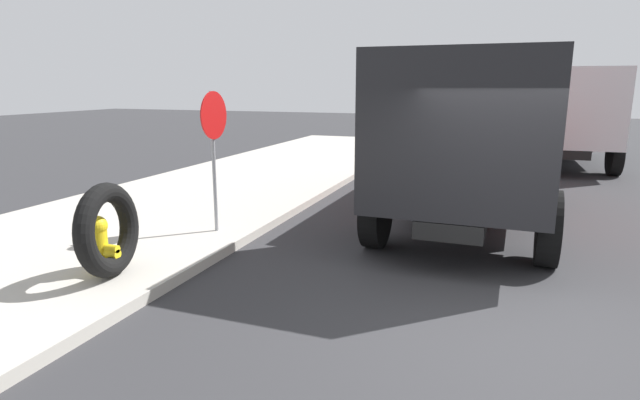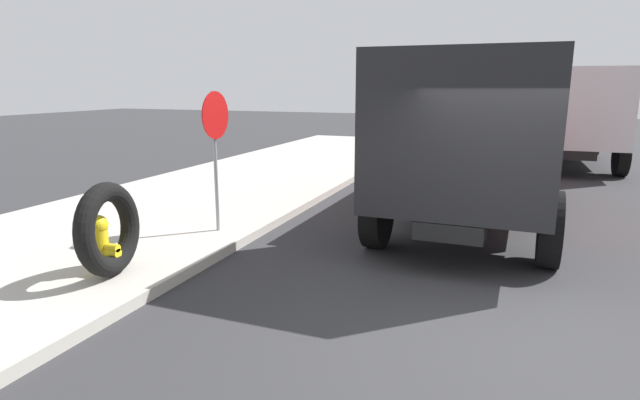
# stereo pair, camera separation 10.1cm
# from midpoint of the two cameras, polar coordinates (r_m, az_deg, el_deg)

# --- Properties ---
(ground_plane) EXTENTS (80.00, 80.00, 0.00)m
(ground_plane) POSITION_cam_midpoint_polar(r_m,az_deg,el_deg) (5.81, 19.48, -14.05)
(ground_plane) COLOR #2D2D30
(sidewalk_curb) EXTENTS (36.00, 5.00, 0.15)m
(sidewalk_curb) POSITION_cam_midpoint_polar(r_m,az_deg,el_deg) (8.62, -29.57, -5.66)
(sidewalk_curb) COLOR #ADA89E
(sidewalk_curb) RESTS_ON ground
(fire_hydrant) EXTENTS (0.26, 0.59, 0.76)m
(fire_hydrant) POSITION_cam_midpoint_polar(r_m,az_deg,el_deg) (7.23, -23.56, -4.37)
(fire_hydrant) COLOR yellow
(fire_hydrant) RESTS_ON sidewalk_curb
(loose_tire) EXTENTS (1.23, 0.50, 1.21)m
(loose_tire) POSITION_cam_midpoint_polar(r_m,az_deg,el_deg) (7.02, -22.75, -3.08)
(loose_tire) COLOR black
(loose_tire) RESTS_ON sidewalk_curb
(stop_sign) EXTENTS (0.76, 0.08, 2.29)m
(stop_sign) POSITION_cam_midpoint_polar(r_m,az_deg,el_deg) (8.53, -11.98, 7.00)
(stop_sign) COLOR gray
(stop_sign) RESTS_ON sidewalk_curb
(dump_truck_red) EXTENTS (7.05, 2.91, 3.00)m
(dump_truck_red) POSITION_cam_midpoint_polar(r_m,az_deg,el_deg) (9.87, 16.36, 6.76)
(dump_truck_red) COLOR red
(dump_truck_red) RESTS_ON ground
(dump_truck_gray) EXTENTS (7.08, 2.98, 3.00)m
(dump_truck_gray) POSITION_cam_midpoint_polar(r_m,az_deg,el_deg) (18.64, 24.95, 8.64)
(dump_truck_gray) COLOR slate
(dump_truck_gray) RESTS_ON ground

